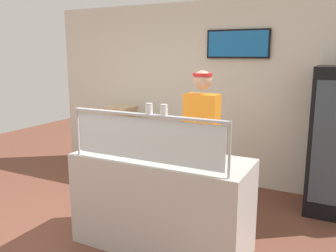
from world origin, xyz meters
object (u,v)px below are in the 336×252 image
pepper_flake_shaker (164,111)px  worker_figure (201,137)px  pizza_box_stack (120,116)px  pizza_tray (171,155)px  parmesan_shaker (149,109)px  pizza_server (171,153)px

pepper_flake_shaker → worker_figure: size_ratio=0.05×
pizza_box_stack → worker_figure: bearing=-27.4°
pepper_flake_shaker → worker_figure: (-0.06, 1.02, -0.46)m
pizza_tray → worker_figure: bearing=85.0°
pizza_tray → parmesan_shaker: parmesan_shaker is taller
pizza_box_stack → pizza_server: bearing=-43.2°
pizza_box_stack → pepper_flake_shaker: bearing=-46.9°
worker_figure → pizza_box_stack: 1.96m
worker_figure → pizza_tray: bearing=-95.0°
parmesan_shaker → pepper_flake_shaker: bearing=0.0°
pizza_tray → pepper_flake_shaker: size_ratio=4.68×
pizza_server → pizza_box_stack: size_ratio=0.64×
pizza_server → pepper_flake_shaker: (0.10, -0.33, 0.47)m
worker_figure → pizza_box_stack: (-1.74, 0.90, -0.04)m
pizza_box_stack → pizza_tray: bearing=-43.0°
pepper_flake_shaker → parmesan_shaker: bearing=180.0°
pizza_tray → pizza_server: size_ratio=1.62×
pepper_flake_shaker → pizza_box_stack: size_ratio=0.22×
parmesan_shaker → pizza_server: bearing=82.5°
pepper_flake_shaker → worker_figure: 1.12m
parmesan_shaker → pepper_flake_shaker: (0.15, 0.00, -0.00)m
pizza_tray → pizza_server: (0.01, -0.02, 0.02)m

